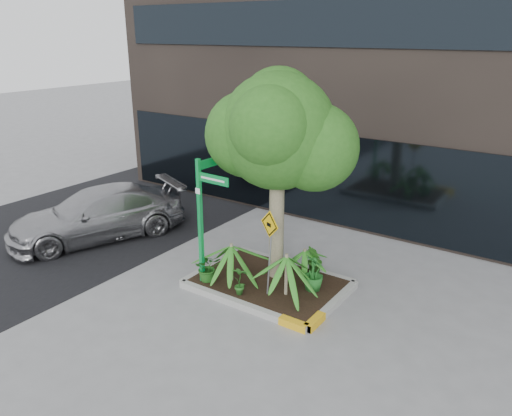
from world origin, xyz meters
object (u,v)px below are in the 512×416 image
Objects in this scene: parked_car at (97,214)px; cattle_sign at (270,239)px; street_sign_post at (204,210)px; tree at (278,131)px.

cattle_sign reaches higher than parked_car.
street_sign_post is 1.57m from cattle_sign.
parked_car is (-5.40, -0.63, -2.77)m from tree.
cattle_sign is at bearing 13.96° from street_sign_post.
tree is 1.61× the size of street_sign_post.
cattle_sign is (5.74, -0.19, 0.73)m from parked_car.
street_sign_post reaches higher than cattle_sign.
tree is 2.28m from street_sign_post.
cattle_sign is (1.48, 0.30, -0.41)m from street_sign_post.
tree reaches higher than cattle_sign.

